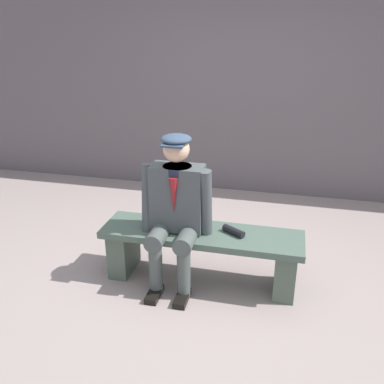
# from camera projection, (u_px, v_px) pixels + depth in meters

# --- Properties ---
(ground_plane) EXTENTS (30.00, 30.00, 0.00)m
(ground_plane) POSITION_uv_depth(u_px,v_px,m) (201.00, 279.00, 3.67)
(ground_plane) COLOR gray
(bench) EXTENTS (1.69, 0.45, 0.47)m
(bench) POSITION_uv_depth(u_px,v_px,m) (201.00, 248.00, 3.55)
(bench) COLOR #475A4E
(bench) RESTS_ON ground
(seated_man) EXTENTS (0.60, 0.57, 1.30)m
(seated_man) POSITION_uv_depth(u_px,v_px,m) (176.00, 206.00, 3.39)
(seated_man) COLOR #43484B
(seated_man) RESTS_ON ground
(rolled_magazine) EXTENTS (0.20, 0.16, 0.06)m
(rolled_magazine) POSITION_uv_depth(u_px,v_px,m) (234.00, 231.00, 3.44)
(rolled_magazine) COLOR black
(rolled_magazine) RESTS_ON bench
(stadium_wall) EXTENTS (12.00, 0.24, 2.53)m
(stadium_wall) POSITION_uv_depth(u_px,v_px,m) (240.00, 93.00, 5.24)
(stadium_wall) COLOR #5C5559
(stadium_wall) RESTS_ON ground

